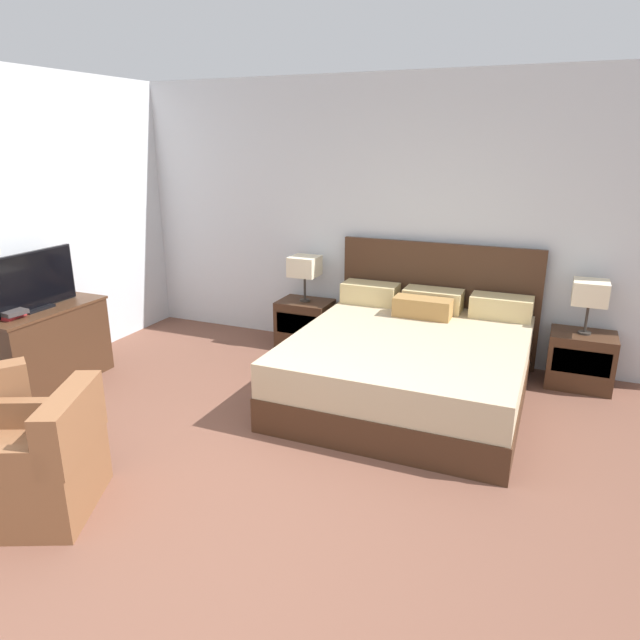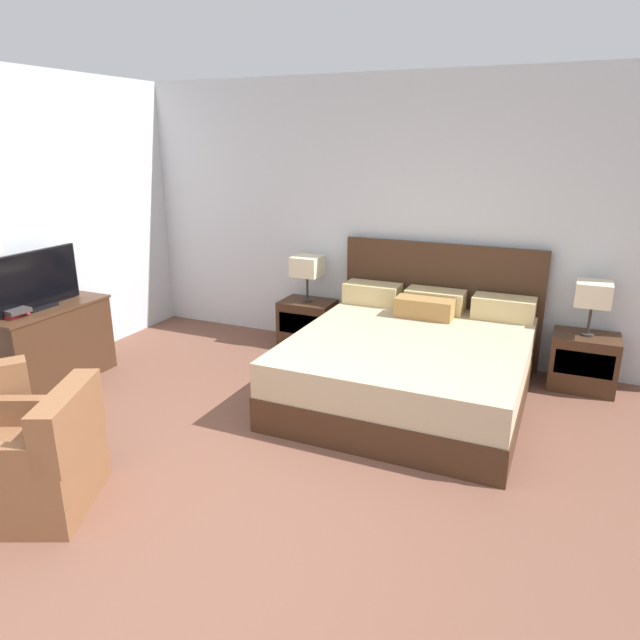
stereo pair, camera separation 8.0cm
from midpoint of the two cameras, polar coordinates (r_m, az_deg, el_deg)
The scene contains 13 objects.
ground_plane at distance 3.47m, azimuth -13.08°, elevation -20.86°, with size 10.26×10.26×0.00m, color brown.
wall_back at distance 5.88m, azimuth 6.65°, elevation 10.08°, with size 6.60×0.06×2.74m, color silver.
wall_left at distance 5.74m, azimuth -27.81°, elevation 8.01°, with size 0.06×5.22×2.74m, color silver.
bed at distance 4.97m, azimuth 9.60°, elevation -4.15°, with size 1.95×2.13×1.18m.
nightstand_left at distance 6.10m, azimuth -0.88°, elevation -0.33°, with size 0.55×0.41×0.50m.
nightstand_right at distance 5.60m, azimuth 25.20°, elevation -3.80°, with size 0.55×0.41×0.50m.
table_lamp_left at distance 5.94m, azimuth -0.90°, elevation 5.35°, with size 0.29×0.29×0.48m.
table_lamp_right at distance 5.42m, azimuth 26.05°, elevation 2.31°, with size 0.29×0.29×0.48m.
dresser at distance 5.68m, azimuth -25.09°, elevation -2.15°, with size 0.51×1.10×0.72m.
tv at distance 5.49m, azimuth -26.24°, elevation 3.52°, with size 0.18×0.89×0.50m.
book_red_cover at distance 5.41m, azimuth -28.11°, elevation 0.57°, with size 0.20×0.20×0.04m, color #B7282D.
book_blue_cover at distance 5.38m, azimuth -28.01°, elevation 0.90°, with size 0.26×0.19×0.04m, color #383333.
armchair_companion at distance 3.87m, azimuth -25.92°, elevation -12.85°, with size 0.91×0.90×0.76m.
Camera 2 is at (1.78, -2.09, 2.14)m, focal length 32.00 mm.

